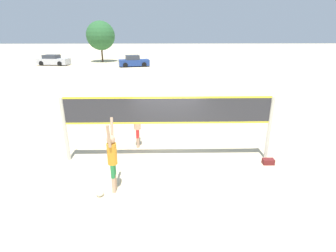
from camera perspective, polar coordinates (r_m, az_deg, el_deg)
The scene contains 9 objects.
ground_plane at distance 10.03m, azimuth 0.00°, elevation -7.15°, with size 200.00×200.00×0.00m, color beige.
volleyball_net at distance 9.38m, azimuth 0.00°, elevation 2.16°, with size 7.58×0.12×2.42m.
player_spiker at distance 7.79m, azimuth -12.07°, elevation -6.24°, with size 0.28×0.72×2.24m.
player_blocker at distance 10.73m, azimuth -6.72°, elevation 0.50°, with size 0.28×0.68×1.97m.
volleyball at distance 8.16m, azimuth -14.63°, elevation -13.90°, with size 0.22×0.22×0.22m.
gear_bag at distance 10.29m, azimuth 20.99°, elevation -7.23°, with size 0.40×0.25×0.20m.
parked_car_near at distance 37.42m, azimuth -7.50°, elevation 13.76°, with size 4.40×2.69×1.52m.
parked_car_mid at distance 41.96m, azimuth -23.74°, elevation 12.93°, with size 4.69×2.41×1.45m.
tree_left_cluster at distance 44.07m, azimuth -14.46°, elevation 18.52°, with size 4.38×4.38×6.16m.
Camera 1 is at (-0.19, -8.93, 4.56)m, focal length 28.00 mm.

